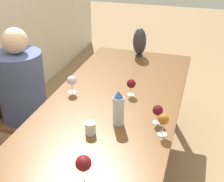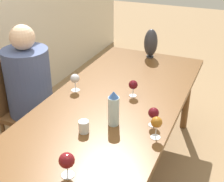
{
  "view_description": "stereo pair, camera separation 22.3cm",
  "coord_description": "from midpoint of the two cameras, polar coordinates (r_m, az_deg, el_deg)",
  "views": [
    {
      "loc": [
        -1.72,
        -0.58,
        1.87
      ],
      "look_at": [
        0.17,
        0.0,
        0.84
      ],
      "focal_mm": 50.0,
      "sensor_mm": 36.0,
      "label": 1
    },
    {
      "loc": [
        -1.64,
        -0.79,
        1.87
      ],
      "look_at": [
        0.17,
        0.0,
        0.84
      ],
      "focal_mm": 50.0,
      "sensor_mm": 36.0,
      "label": 2
    }
  ],
  "objects": [
    {
      "name": "water_tumbler",
      "position": [
        1.94,
        -1.9,
        -6.63
      ],
      "size": [
        0.07,
        0.07,
        0.08
      ],
      "color": "silver",
      "rests_on": "dining_table"
    },
    {
      "name": "wine_glass_1",
      "position": [
        1.61,
        -4.28,
        -12.77
      ],
      "size": [
        0.08,
        0.08,
        0.14
      ],
      "color": "silver",
      "rests_on": "dining_table"
    },
    {
      "name": "dining_table",
      "position": [
        2.17,
        1.13,
        -5.86
      ],
      "size": [
        2.6,
        0.96,
        0.74
      ],
      "color": "brown",
      "rests_on": "ground_plane"
    },
    {
      "name": "person_far",
      "position": [
        2.7,
        -12.31,
        -0.18
      ],
      "size": [
        0.38,
        0.38,
        1.22
      ],
      "color": "#2D2D38",
      "rests_on": "ground_plane"
    },
    {
      "name": "vase",
      "position": [
        3.09,
        9.18,
        8.63
      ],
      "size": [
        0.13,
        0.13,
        0.29
      ],
      "color": "#2D2D33",
      "rests_on": "dining_table"
    },
    {
      "name": "wine_glass_3",
      "position": [
        1.9,
        11.51,
        -5.83
      ],
      "size": [
        0.07,
        0.07,
        0.14
      ],
      "color": "silver",
      "rests_on": "dining_table"
    },
    {
      "name": "wine_glass_5",
      "position": [
        2.01,
        10.77,
        -4.11
      ],
      "size": [
        0.07,
        0.07,
        0.13
      ],
      "color": "silver",
      "rests_on": "dining_table"
    },
    {
      "name": "wine_glass_2",
      "position": [
        2.42,
        -4.18,
        2.14
      ],
      "size": [
        0.07,
        0.07,
        0.14
      ],
      "color": "silver",
      "rests_on": "dining_table"
    },
    {
      "name": "chair_far",
      "position": [
        2.82,
        -13.46,
        -2.67
      ],
      "size": [
        0.44,
        0.44,
        0.92
      ],
      "color": "brown",
      "rests_on": "ground_plane"
    },
    {
      "name": "wine_glass_0",
      "position": [
        2.35,
        6.61,
        1.01
      ],
      "size": [
        0.07,
        0.07,
        0.13
      ],
      "color": "silver",
      "rests_on": "dining_table"
    },
    {
      "name": "water_bottle",
      "position": [
        1.98,
        3.52,
        -3.33
      ],
      "size": [
        0.07,
        0.07,
        0.24
      ],
      "color": "#ADCCD6",
      "rests_on": "dining_table"
    }
  ]
}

